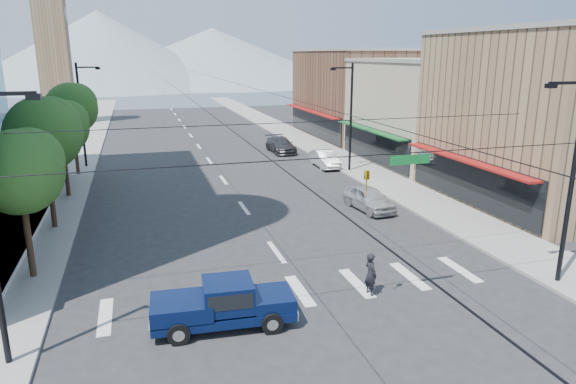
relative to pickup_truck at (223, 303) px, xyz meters
name	(u,v)px	position (x,y,z in m)	size (l,w,h in m)	color
ground	(316,306)	(3.79, 0.48, -0.92)	(160.00, 160.00, 0.00)	#28282B
sidewalk_left	(82,148)	(-8.21, 40.48, -0.85)	(4.00, 120.00, 0.15)	gray
sidewalk_right	(299,138)	(15.79, 40.48, -0.85)	(4.00, 120.00, 0.15)	gray
shop_near	(553,120)	(23.79, 10.48, 4.58)	(12.00, 14.00, 11.00)	#8C6B4C
shop_mid	(435,113)	(23.79, 24.48, 3.58)	(12.00, 14.00, 9.00)	tan
shop_far	(362,94)	(23.79, 40.48, 4.08)	(12.00, 18.00, 10.00)	brown
clock_tower	(53,47)	(-12.71, 62.48, 9.72)	(4.80, 4.80, 20.40)	#8C6B4C
mountain_left	(100,49)	(-11.21, 150.48, 10.08)	(80.00, 80.00, 22.00)	gray
mountain_right	(213,56)	(23.79, 160.48, 8.08)	(90.00, 90.00, 18.00)	gray
tree_near	(23,169)	(-7.28, 6.57, 4.07)	(3.65, 3.64, 6.71)	black
tree_midnear	(46,131)	(-7.28, 13.57, 4.67)	(4.09, 4.09, 7.52)	black
tree_midfar	(63,126)	(-7.28, 20.57, 4.07)	(3.65, 3.64, 6.71)	black
tree_far	(73,107)	(-7.28, 27.57, 4.67)	(4.09, 4.09, 7.52)	black
signal_rig	(332,200)	(3.99, -0.52, 3.72)	(21.80, 0.20, 9.00)	black
lamp_pole_nw	(82,111)	(-6.87, 30.48, 4.02)	(2.00, 0.25, 9.00)	black
lamp_pole_ne	(350,113)	(14.46, 22.48, 4.02)	(2.00, 0.25, 9.00)	black
pickup_truck	(223,303)	(0.00, 0.00, 0.00)	(5.35, 2.31, 1.78)	#08143D
pedestrian	(371,274)	(6.29, 0.84, -0.01)	(0.66, 0.44, 1.82)	black
parked_car_near	(369,199)	(11.39, 11.83, -0.17)	(1.78, 4.41, 1.50)	#B9BBBF
parked_car_mid	(325,159)	(13.19, 24.72, -0.19)	(1.56, 4.47, 1.47)	silver
parked_car_far	(281,145)	(11.39, 32.65, -0.16)	(2.14, 5.26, 1.53)	#333436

